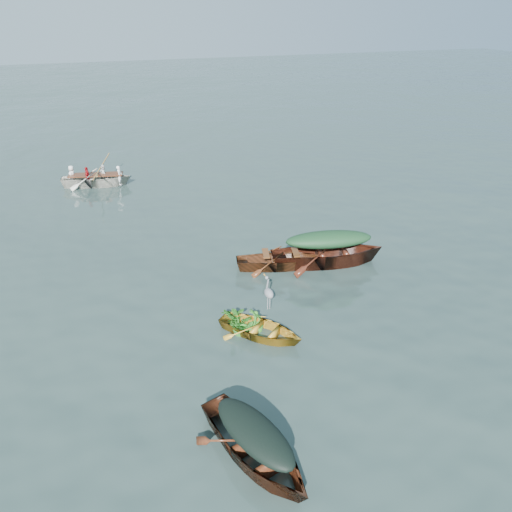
{
  "coord_description": "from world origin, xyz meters",
  "views": [
    {
      "loc": [
        -5.51,
        -10.94,
        7.68
      ],
      "look_at": [
        -0.66,
        2.32,
        0.5
      ],
      "focal_mm": 35.0,
      "sensor_mm": 36.0,
      "label": 1
    }
  ],
  "objects": [
    {
      "name": "dinghy_weeds",
      "position": [
        -2.12,
        -0.64,
        0.67
      ],
      "size": [
        1.12,
        1.14,
        0.6
      ],
      "primitive_type": "imported",
      "rotation": [
        0.0,
        0.0,
        0.74
      ],
      "color": "#1F751E",
      "rests_on": "yellow_dinghy"
    },
    {
      "name": "dark_tarp_cover",
      "position": [
        -3.25,
        -4.66,
        0.68
      ],
      "size": [
        1.38,
        2.25,
        0.4
      ],
      "primitive_type": "ellipsoid",
      "rotation": [
        0.0,
        0.0,
        0.3
      ],
      "color": "black",
      "rests_on": "dark_covered_boat"
    },
    {
      "name": "heron",
      "position": [
        -1.4,
        -0.66,
        0.83
      ],
      "size": [
        0.48,
        0.48,
        0.92
      ],
      "primitive_type": null,
      "rotation": [
        0.0,
        0.0,
        0.74
      ],
      "color": "gray",
      "rests_on": "yellow_dinghy"
    },
    {
      "name": "ground",
      "position": [
        0.0,
        0.0,
        0.0
      ],
      "size": [
        140.0,
        140.0,
        0.0
      ],
      "primitive_type": "plane",
      "color": "#2E413C",
      "rests_on": "ground"
    },
    {
      "name": "yellow_dinghy",
      "position": [
        -1.77,
        -1.07,
        0.0
      ],
      "size": [
        2.82,
        2.93,
        0.74
      ],
      "primitive_type": "imported",
      "rotation": [
        0.0,
        0.0,
        0.74
      ],
      "color": "#BD7824",
      "rests_on": "ground"
    },
    {
      "name": "oars",
      "position": [
        -4.83,
        12.62,
        0.56
      ],
      "size": [
        1.18,
        2.67,
        0.06
      ],
      "primitive_type": null,
      "rotation": [
        0.0,
        0.0,
        1.34
      ],
      "color": "olive",
      "rests_on": "rowed_boat"
    },
    {
      "name": "rowed_boat",
      "position": [
        -4.83,
        12.62,
        0.0
      ],
      "size": [
        4.62,
        2.31,
        1.07
      ],
      "primitive_type": "imported",
      "rotation": [
        0.0,
        0.0,
        1.34
      ],
      "color": "silver",
      "rests_on": "ground"
    },
    {
      "name": "green_tarp_cover",
      "position": [
        1.67,
        1.87,
        0.88
      ],
      "size": [
        2.94,
        1.44,
        0.52
      ],
      "primitive_type": "ellipsoid",
      "rotation": [
        0.0,
        0.0,
        1.37
      ],
      "color": "#1A3F24",
      "rests_on": "green_tarp_boat"
    },
    {
      "name": "dark_covered_boat",
      "position": [
        -3.25,
        -4.66,
        0.0
      ],
      "size": [
        2.5,
        4.09,
        0.97
      ],
      "primitive_type": "imported",
      "rotation": [
        0.0,
        0.0,
        0.3
      ],
      "color": "#542B13",
      "rests_on": "ground"
    },
    {
      "name": "green_tarp_boat",
      "position": [
        1.67,
        1.87,
        0.0
      ],
      "size": [
        5.35,
        2.61,
        1.25
      ],
      "primitive_type": "imported",
      "rotation": [
        0.0,
        0.0,
        1.37
      ],
      "color": "#482010",
      "rests_on": "ground"
    },
    {
      "name": "thwart_benches",
      "position": [
        0.14,
        2.19,
        0.47
      ],
      "size": [
        2.11,
        1.23,
        0.04
      ],
      "primitive_type": null,
      "rotation": [
        0.0,
        0.0,
        1.31
      ],
      "color": "#572F14",
      "rests_on": "open_wooden_boat"
    },
    {
      "name": "open_wooden_boat",
      "position": [
        0.14,
        2.19,
        0.0
      ],
      "size": [
        4.15,
        2.22,
        0.9
      ],
      "primitive_type": "imported",
      "rotation": [
        0.0,
        0.0,
        1.31
      ],
      "color": "#5F2F17",
      "rests_on": "ground"
    },
    {
      "name": "rowers",
      "position": [
        -4.83,
        12.62,
        0.91
      ],
      "size": [
        3.3,
        1.88,
        0.76
      ],
      "primitive_type": "imported",
      "rotation": [
        0.0,
        0.0,
        1.34
      ],
      "color": "white",
      "rests_on": "rowed_boat"
    }
  ]
}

